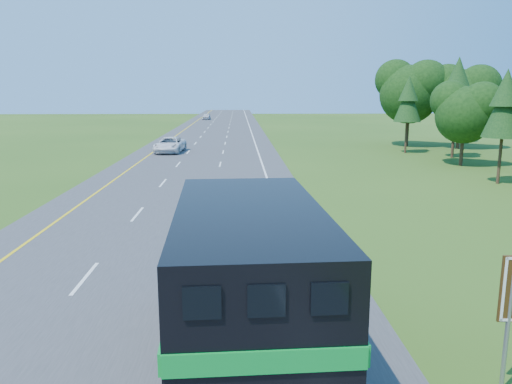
# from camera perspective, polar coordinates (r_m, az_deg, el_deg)

# --- Properties ---
(road) EXTENTS (15.00, 260.00, 0.04)m
(road) POSITION_cam_1_polar(r_m,az_deg,el_deg) (46.75, -6.23, 3.67)
(road) COLOR #38383A
(road) RESTS_ON ground
(lane_markings) EXTENTS (11.15, 260.00, 0.01)m
(lane_markings) POSITION_cam_1_polar(r_m,az_deg,el_deg) (46.74, -6.23, 3.70)
(lane_markings) COLOR yellow
(lane_markings) RESTS_ON road
(horse_truck) EXTENTS (3.22, 9.17, 4.01)m
(horse_truck) POSITION_cam_1_polar(r_m,az_deg,el_deg) (10.93, -1.03, -10.42)
(horse_truck) COLOR black
(horse_truck) RESTS_ON road
(white_suv) EXTENTS (3.07, 5.88, 1.58)m
(white_suv) POSITION_cam_1_polar(r_m,az_deg,el_deg) (52.87, -9.81, 5.34)
(white_suv) COLOR silver
(white_suv) RESTS_ON road
(far_car) EXTENTS (1.81, 4.13, 1.38)m
(far_car) POSITION_cam_1_polar(r_m,az_deg,el_deg) (115.33, -5.68, 8.59)
(far_car) COLOR silver
(far_car) RESTS_ON road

